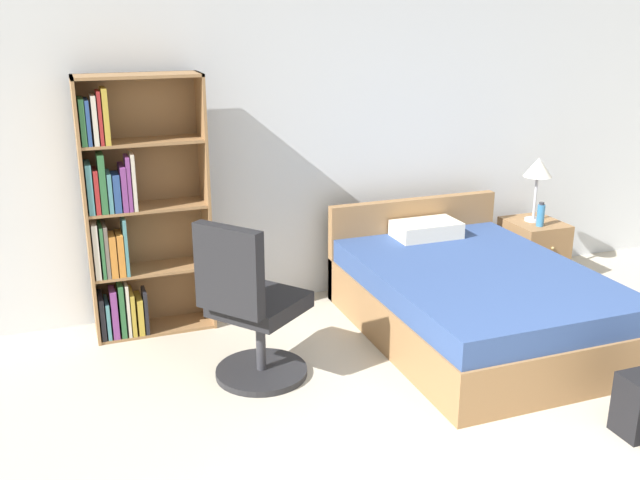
# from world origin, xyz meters

# --- Properties ---
(wall_back) EXTENTS (9.00, 0.06, 2.60)m
(wall_back) POSITION_xyz_m (0.00, 3.23, 1.30)
(wall_back) COLOR silver
(wall_back) RESTS_ON ground_plane
(bookshelf) EXTENTS (0.82, 0.30, 1.78)m
(bookshelf) POSITION_xyz_m (-1.53, 2.96, 0.84)
(bookshelf) COLOR olive
(bookshelf) RESTS_ON ground_plane
(bed) EXTENTS (1.42, 1.97, 0.76)m
(bed) POSITION_xyz_m (0.65, 2.13, 0.26)
(bed) COLOR olive
(bed) RESTS_ON ground_plane
(office_chair) EXTENTS (0.72, 0.71, 1.04)m
(office_chair) POSITION_xyz_m (-0.96, 1.99, 0.46)
(office_chair) COLOR #232326
(office_chair) RESTS_ON ground_plane
(nightstand) EXTENTS (0.42, 0.50, 0.51)m
(nightstand) POSITION_xyz_m (1.69, 2.85, 0.25)
(nightstand) COLOR olive
(nightstand) RESTS_ON ground_plane
(table_lamp) EXTENTS (0.23, 0.23, 0.53)m
(table_lamp) POSITION_xyz_m (1.68, 2.87, 0.93)
(table_lamp) COLOR #B2B2B7
(table_lamp) RESTS_ON nightstand
(water_bottle) EXTENTS (0.06, 0.06, 0.20)m
(water_bottle) POSITION_xyz_m (1.64, 2.73, 0.60)
(water_bottle) COLOR teal
(water_bottle) RESTS_ON nightstand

